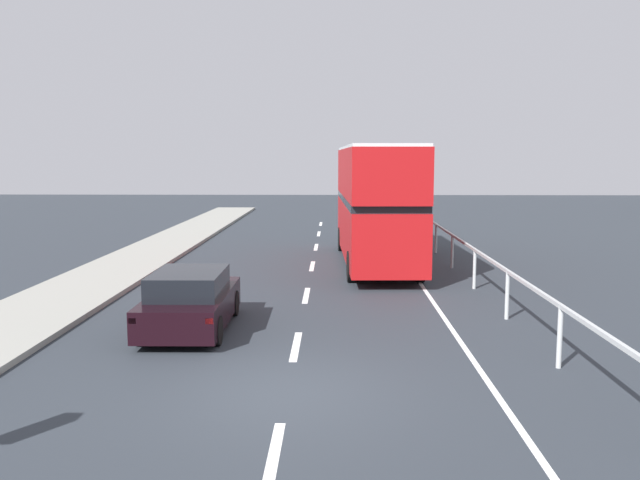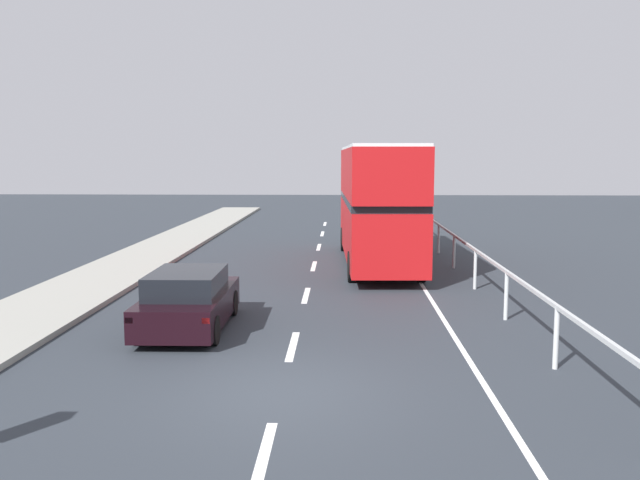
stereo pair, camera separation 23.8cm
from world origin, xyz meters
The scene contains 5 objects.
ground_plane centered at (0.00, 0.00, -0.05)m, with size 74.89×120.00×0.10m, color #2A2F36.
lane_paint_markings centered at (2.26, 8.60, 0.00)m, with size 3.70×46.00×0.01m.
bridge_side_railing centered at (5.09, 9.00, 1.00)m, with size 0.10×42.00×1.24m.
double_decker_bus_red centered at (2.35, 13.58, 2.35)m, with size 2.76×10.27×4.40m.
hatchback_car_near centered at (-2.52, 4.02, 0.68)m, with size 1.85×4.11×1.40m.
Camera 2 is at (1.04, -10.87, 3.98)m, focal length 36.97 mm.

